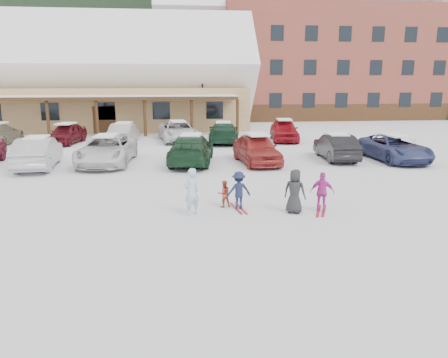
{
  "coord_description": "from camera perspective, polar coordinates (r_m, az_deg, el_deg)",
  "views": [
    {
      "loc": [
        -1.33,
        -13.44,
        4.33
      ],
      "look_at": [
        0.3,
        1.0,
        1.0
      ],
      "focal_mm": 35.0,
      "sensor_mm": 36.0,
      "label": 1
    }
  ],
  "objects": [
    {
      "name": "parked_car_3",
      "position": [
        22.92,
        -4.29,
        3.91
      ],
      "size": [
        2.82,
        5.47,
        1.52
      ],
      "primitive_type": "imported",
      "rotation": [
        0.0,
        0.0,
        3.0
      ],
      "color": "#173821",
      "rests_on": "ground"
    },
    {
      "name": "alpine_hotel",
      "position": [
        53.92,
        10.9,
        17.27
      ],
      "size": [
        31.48,
        14.01,
        21.48
      ],
      "color": "brown",
      "rests_on": "ground"
    },
    {
      "name": "parked_car_4",
      "position": [
        22.96,
        4.29,
        3.95
      ],
      "size": [
        2.25,
        4.68,
        1.54
      ],
      "primitive_type": "imported",
      "rotation": [
        0.0,
        0.0,
        0.1
      ],
      "color": "#A52E29",
      "rests_on": "ground"
    },
    {
      "name": "parked_car_11",
      "position": [
        30.49,
        -0.07,
        6.1
      ],
      "size": [
        2.55,
        5.12,
        1.43
      ],
      "primitive_type": "imported",
      "rotation": [
        0.0,
        0.0,
        3.03
      ],
      "color": "#173925",
      "rests_on": "ground"
    },
    {
      "name": "skis_child_magenta",
      "position": [
        15.05,
        12.59,
        -4.08
      ],
      "size": [
        0.72,
        1.37,
        0.03
      ],
      "primitive_type": "cube",
      "rotation": [
        0.0,
        0.0,
        2.75
      ],
      "color": "maroon",
      "rests_on": "ground"
    },
    {
      "name": "child_navy",
      "position": [
        14.81,
        1.92,
        -1.49
      ],
      "size": [
        0.89,
        0.59,
        1.3
      ],
      "primitive_type": "imported",
      "rotation": [
        0.0,
        0.0,
        3.27
      ],
      "color": "#171E3F",
      "rests_on": "ground"
    },
    {
      "name": "lamp_post",
      "position": [
        38.33,
        -2.82,
        11.58
      ],
      "size": [
        0.5,
        0.25,
        6.09
      ],
      "color": "black",
      "rests_on": "ground"
    },
    {
      "name": "parked_car_5",
      "position": [
        24.78,
        14.42,
        4.09
      ],
      "size": [
        1.74,
        4.35,
        1.41
      ],
      "primitive_type": "imported",
      "rotation": [
        0.0,
        0.0,
        3.08
      ],
      "color": "black",
      "rests_on": "ground"
    },
    {
      "name": "parked_car_9",
      "position": [
        31.27,
        -12.92,
        5.91
      ],
      "size": [
        1.79,
        4.3,
        1.39
      ],
      "primitive_type": "imported",
      "rotation": [
        0.0,
        0.0,
        3.06
      ],
      "color": "#A3A2A7",
      "rests_on": "ground"
    },
    {
      "name": "parked_car_2",
      "position": [
        23.47,
        -15.05,
        3.7
      ],
      "size": [
        2.83,
        5.57,
        1.51
      ],
      "primitive_type": "imported",
      "rotation": [
        0.0,
        0.0,
        -0.06
      ],
      "color": "silver",
      "rests_on": "ground"
    },
    {
      "name": "parked_car_6",
      "position": [
        25.45,
        21.38,
        3.81
      ],
      "size": [
        2.48,
        5.08,
        1.39
      ],
      "primitive_type": "imported",
      "rotation": [
        0.0,
        0.0,
        0.04
      ],
      "color": "#394173",
      "rests_on": "ground"
    },
    {
      "name": "adult_skier",
      "position": [
        14.16,
        -4.27,
        -1.65
      ],
      "size": [
        0.68,
        0.63,
        1.56
      ],
      "primitive_type": "imported",
      "rotation": [
        0.0,
        0.0,
        3.73
      ],
      "color": "#AAC7E9",
      "rests_on": "ground"
    },
    {
      "name": "bystander_dark",
      "position": [
        14.51,
        9.22,
        -1.6
      ],
      "size": [
        0.86,
        0.77,
        1.48
      ],
      "primitive_type": "imported",
      "rotation": [
        0.0,
        0.0,
        2.61
      ],
      "color": "#262729",
      "rests_on": "ground"
    },
    {
      "name": "toddler_red",
      "position": [
        15.05,
        -0.01,
        -1.95
      ],
      "size": [
        0.52,
        0.44,
        0.94
      ],
      "primitive_type": "imported",
      "rotation": [
        0.0,
        0.0,
        3.33
      ],
      "color": "#B4412E",
      "rests_on": "ground"
    },
    {
      "name": "ground",
      "position": [
        14.18,
        -0.75,
        -4.87
      ],
      "size": [
        160.0,
        160.0,
        0.0
      ],
      "primitive_type": "plane",
      "color": "white",
      "rests_on": "ground"
    },
    {
      "name": "parked_car_1",
      "position": [
        23.58,
        -23.14,
        3.19
      ],
      "size": [
        2.01,
        4.8,
        1.54
      ],
      "primitive_type": "imported",
      "rotation": [
        0.0,
        0.0,
        3.22
      ],
      "color": "#AEAEB3",
      "rests_on": "ground"
    },
    {
      "name": "parked_car_12",
      "position": [
        31.71,
        7.85,
        6.34
      ],
      "size": [
        2.38,
        4.7,
        1.54
      ],
      "primitive_type": "imported",
      "rotation": [
        0.0,
        0.0,
        -0.13
      ],
      "color": "#A2121E",
      "rests_on": "ground"
    },
    {
      "name": "parked_car_10",
      "position": [
        31.3,
        -6.03,
        6.22
      ],
      "size": [
        3.07,
        5.48,
        1.45
      ],
      "primitive_type": "imported",
      "rotation": [
        0.0,
        0.0,
        0.13
      ],
      "color": "white",
      "rests_on": "ground"
    },
    {
      "name": "forested_hillside",
      "position": [
        99.54,
        -6.01,
        21.32
      ],
      "size": [
        300.0,
        70.0,
        38.0
      ],
      "primitive_type": "cube",
      "color": "black",
      "rests_on": "ground"
    },
    {
      "name": "conifer_3",
      "position": [
        57.91,
        0.86,
        13.69
      ],
      "size": [
        3.96,
        3.96,
        9.18
      ],
      "color": "black",
      "rests_on": "ground"
    },
    {
      "name": "conifer_4",
      "position": [
        69.18,
        25.02,
        13.58
      ],
      "size": [
        5.06,
        5.06,
        11.73
      ],
      "color": "black",
      "rests_on": "ground"
    },
    {
      "name": "day_lodge",
      "position": [
        42.1,
        -17.31,
        11.82
      ],
      "size": [
        29.12,
        12.5,
        10.38
      ],
      "color": "tan",
      "rests_on": "ground"
    },
    {
      "name": "child_magenta",
      "position": [
        14.87,
        12.71,
        -1.67
      ],
      "size": [
        0.85,
        0.6,
        1.34
      ],
      "primitive_type": "imported",
      "rotation": [
        0.0,
        0.0,
        2.75
      ],
      "color": "#C72C9B",
      "rests_on": "ground"
    },
    {
      "name": "skis_child_navy",
      "position": [
        14.99,
        1.9,
        -3.84
      ],
      "size": [
        0.38,
        1.41,
        0.03
      ],
      "primitive_type": "cube",
      "rotation": [
        0.0,
        0.0,
        3.27
      ],
      "color": "maroon",
      "rests_on": "ground"
    },
    {
      "name": "parked_car_8",
      "position": [
        31.91,
        -19.87,
        5.61
      ],
      "size": [
        2.32,
        4.31,
        1.39
      ],
      "primitive_type": "imported",
      "rotation": [
        0.0,
        0.0,
        -0.17
      ],
      "color": "#5C101A",
      "rests_on": "ground"
    }
  ]
}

